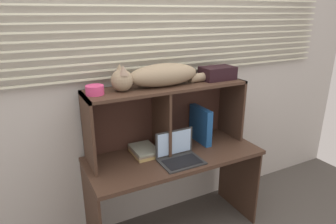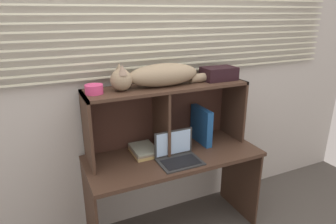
{
  "view_description": "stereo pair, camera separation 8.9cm",
  "coord_description": "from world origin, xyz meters",
  "px_view_note": "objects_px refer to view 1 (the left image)",
  "views": [
    {
      "loc": [
        -0.96,
        -1.52,
        1.73
      ],
      "look_at": [
        0.0,
        0.34,
        1.02
      ],
      "focal_mm": 31.17,
      "sensor_mm": 36.0,
      "label": 1
    },
    {
      "loc": [
        -0.88,
        -1.55,
        1.73
      ],
      "look_at": [
        0.0,
        0.34,
        1.02
      ],
      "focal_mm": 31.17,
      "sensor_mm": 36.0,
      "label": 2
    }
  ],
  "objects_px": {
    "laptop": "(179,155)",
    "binder_upright": "(200,125)",
    "book_stack": "(144,151)",
    "cat": "(160,76)",
    "small_basket": "(95,90)",
    "storage_box": "(217,73)"
  },
  "relations": [
    {
      "from": "binder_upright",
      "to": "small_basket",
      "type": "height_order",
      "value": "small_basket"
    },
    {
      "from": "cat",
      "to": "small_basket",
      "type": "relative_size",
      "value": 7.87
    },
    {
      "from": "storage_box",
      "to": "small_basket",
      "type": "bearing_deg",
      "value": 180.0
    },
    {
      "from": "binder_upright",
      "to": "storage_box",
      "type": "relative_size",
      "value": 1.1
    },
    {
      "from": "laptop",
      "to": "small_basket",
      "type": "xyz_separation_m",
      "value": [
        -0.52,
        0.2,
        0.5
      ]
    },
    {
      "from": "cat",
      "to": "book_stack",
      "type": "bearing_deg",
      "value": 179.29
    },
    {
      "from": "cat",
      "to": "storage_box",
      "type": "height_order",
      "value": "cat"
    },
    {
      "from": "laptop",
      "to": "binder_upright",
      "type": "distance_m",
      "value": 0.39
    },
    {
      "from": "binder_upright",
      "to": "storage_box",
      "type": "xyz_separation_m",
      "value": [
        0.14,
        0.0,
        0.42
      ]
    },
    {
      "from": "laptop",
      "to": "storage_box",
      "type": "xyz_separation_m",
      "value": [
        0.46,
        0.2,
        0.52
      ]
    },
    {
      "from": "laptop",
      "to": "storage_box",
      "type": "distance_m",
      "value": 0.72
    },
    {
      "from": "binder_upright",
      "to": "book_stack",
      "type": "height_order",
      "value": "binder_upright"
    },
    {
      "from": "cat",
      "to": "binder_upright",
      "type": "distance_m",
      "value": 0.58
    },
    {
      "from": "cat",
      "to": "book_stack",
      "type": "height_order",
      "value": "cat"
    },
    {
      "from": "binder_upright",
      "to": "book_stack",
      "type": "bearing_deg",
      "value": 179.8
    },
    {
      "from": "cat",
      "to": "storage_box",
      "type": "xyz_separation_m",
      "value": [
        0.51,
        -0.0,
        -0.03
      ]
    },
    {
      "from": "book_stack",
      "to": "small_basket",
      "type": "distance_m",
      "value": 0.61
    },
    {
      "from": "binder_upright",
      "to": "storage_box",
      "type": "distance_m",
      "value": 0.44
    },
    {
      "from": "binder_upright",
      "to": "book_stack",
      "type": "relative_size",
      "value": 1.19
    },
    {
      "from": "binder_upright",
      "to": "small_basket",
      "type": "distance_m",
      "value": 0.93
    },
    {
      "from": "binder_upright",
      "to": "book_stack",
      "type": "distance_m",
      "value": 0.52
    },
    {
      "from": "book_stack",
      "to": "small_basket",
      "type": "height_order",
      "value": "small_basket"
    }
  ]
}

